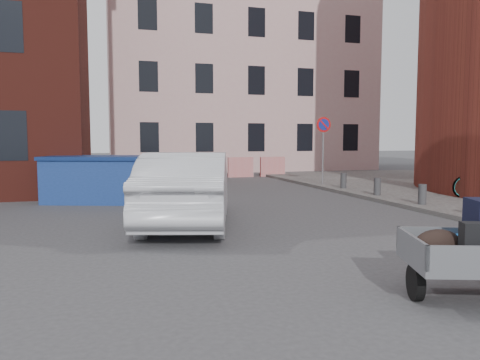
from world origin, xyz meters
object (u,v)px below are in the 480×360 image
object	(u,v)px
trailer	(479,250)
bicycle	(480,181)
dumpster	(102,179)
silver_car	(188,189)

from	to	relation	value
trailer	bicycle	size ratio (longest dim) A/B	1.04
bicycle	dumpster	bearing A→B (deg)	79.09
trailer	bicycle	bearing A→B (deg)	65.69
trailer	silver_car	xyz separation A→B (m)	(-2.42, 5.81, 0.20)
dumpster	silver_car	distance (m)	4.84
trailer	silver_car	bearing A→B (deg)	131.60
trailer	dumpster	xyz separation A→B (m)	(-4.24, 10.29, 0.09)
dumpster	silver_car	xyz separation A→B (m)	(1.82, -4.48, 0.11)
dumpster	trailer	bearing A→B (deg)	-49.05
silver_car	bicycle	world-z (taller)	silver_car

